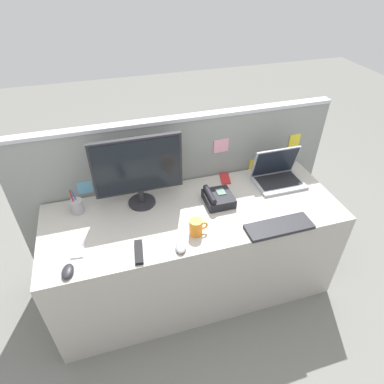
{
  "coord_description": "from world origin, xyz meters",
  "views": [
    {
      "loc": [
        -0.46,
        -1.51,
        2.09
      ],
      "look_at": [
        0.0,
        0.05,
        0.85
      ],
      "focal_mm": 30.8,
      "sensor_mm": 36.0,
      "label": 1
    }
  ],
  "objects_px": {
    "keyboard_main": "(279,227)",
    "tv_remote": "(139,252)",
    "cell_phone_white_slab": "(78,249)",
    "coffee_mug": "(196,227)",
    "laptop": "(277,174)",
    "cell_phone_red_case": "(225,178)",
    "computer_mouse_left_hand": "(181,247)",
    "desktop_monitor": "(138,169)",
    "computer_mouse_right_hand": "(68,271)",
    "desk_phone": "(218,198)",
    "pen_cup": "(77,206)"
  },
  "relations": [
    {
      "from": "keyboard_main",
      "to": "desk_phone",
      "type": "bearing_deg",
      "value": 128.47
    },
    {
      "from": "cell_phone_white_slab",
      "to": "keyboard_main",
      "type": "bearing_deg",
      "value": -0.8
    },
    {
      "from": "desktop_monitor",
      "to": "computer_mouse_left_hand",
      "type": "xyz_separation_m",
      "value": [
        0.14,
        -0.47,
        -0.25
      ]
    },
    {
      "from": "desktop_monitor",
      "to": "cell_phone_red_case",
      "type": "bearing_deg",
      "value": 8.59
    },
    {
      "from": "pen_cup",
      "to": "cell_phone_white_slab",
      "type": "relative_size",
      "value": 1.41
    },
    {
      "from": "computer_mouse_right_hand",
      "to": "tv_remote",
      "type": "relative_size",
      "value": 0.59
    },
    {
      "from": "pen_cup",
      "to": "coffee_mug",
      "type": "height_order",
      "value": "pen_cup"
    },
    {
      "from": "cell_phone_red_case",
      "to": "tv_remote",
      "type": "height_order",
      "value": "tv_remote"
    },
    {
      "from": "laptop",
      "to": "cell_phone_white_slab",
      "type": "xyz_separation_m",
      "value": [
        -1.37,
        -0.28,
        -0.06
      ]
    },
    {
      "from": "coffee_mug",
      "to": "keyboard_main",
      "type": "bearing_deg",
      "value": -11.29
    },
    {
      "from": "keyboard_main",
      "to": "computer_mouse_left_hand",
      "type": "height_order",
      "value": "computer_mouse_left_hand"
    },
    {
      "from": "keyboard_main",
      "to": "cell_phone_white_slab",
      "type": "bearing_deg",
      "value": 171.7
    },
    {
      "from": "computer_mouse_left_hand",
      "to": "cell_phone_red_case",
      "type": "relative_size",
      "value": 0.74
    },
    {
      "from": "laptop",
      "to": "desk_phone",
      "type": "distance_m",
      "value": 0.5
    },
    {
      "from": "desktop_monitor",
      "to": "computer_mouse_left_hand",
      "type": "relative_size",
      "value": 5.49
    },
    {
      "from": "desktop_monitor",
      "to": "computer_mouse_right_hand",
      "type": "height_order",
      "value": "desktop_monitor"
    },
    {
      "from": "desk_phone",
      "to": "desktop_monitor",
      "type": "bearing_deg",
      "value": 163.28
    },
    {
      "from": "desktop_monitor",
      "to": "cell_phone_red_case",
      "type": "xyz_separation_m",
      "value": [
        0.62,
        0.09,
        -0.26
      ]
    },
    {
      "from": "desktop_monitor",
      "to": "cell_phone_white_slab",
      "type": "bearing_deg",
      "value": -142.43
    },
    {
      "from": "keyboard_main",
      "to": "cell_phone_white_slab",
      "type": "height_order",
      "value": "keyboard_main"
    },
    {
      "from": "keyboard_main",
      "to": "computer_mouse_right_hand",
      "type": "distance_m",
      "value": 1.2
    },
    {
      "from": "desk_phone",
      "to": "pen_cup",
      "type": "height_order",
      "value": "pen_cup"
    },
    {
      "from": "desk_phone",
      "to": "computer_mouse_right_hand",
      "type": "bearing_deg",
      "value": -160.79
    },
    {
      "from": "pen_cup",
      "to": "cell_phone_red_case",
      "type": "height_order",
      "value": "pen_cup"
    },
    {
      "from": "computer_mouse_right_hand",
      "to": "cell_phone_red_case",
      "type": "xyz_separation_m",
      "value": [
        1.08,
        0.56,
        -0.01
      ]
    },
    {
      "from": "computer_mouse_right_hand",
      "to": "keyboard_main",
      "type": "bearing_deg",
      "value": 9.85
    },
    {
      "from": "desk_phone",
      "to": "computer_mouse_right_hand",
      "type": "xyz_separation_m",
      "value": [
        -0.94,
        -0.33,
        -0.02
      ]
    },
    {
      "from": "laptop",
      "to": "cell_phone_red_case",
      "type": "bearing_deg",
      "value": 159.72
    },
    {
      "from": "cell_phone_white_slab",
      "to": "coffee_mug",
      "type": "relative_size",
      "value": 1.09
    },
    {
      "from": "cell_phone_white_slab",
      "to": "tv_remote",
      "type": "relative_size",
      "value": 0.74
    },
    {
      "from": "tv_remote",
      "to": "computer_mouse_left_hand",
      "type": "bearing_deg",
      "value": -1.51
    },
    {
      "from": "tv_remote",
      "to": "cell_phone_red_case",
      "type": "bearing_deg",
      "value": 43.42
    },
    {
      "from": "desktop_monitor",
      "to": "laptop",
      "type": "distance_m",
      "value": 0.98
    },
    {
      "from": "laptop",
      "to": "desk_phone",
      "type": "xyz_separation_m",
      "value": [
        -0.48,
        -0.11,
        -0.03
      ]
    },
    {
      "from": "cell_phone_red_case",
      "to": "coffee_mug",
      "type": "xyz_separation_m",
      "value": [
        -0.36,
        -0.47,
        0.05
      ]
    },
    {
      "from": "computer_mouse_right_hand",
      "to": "desk_phone",
      "type": "bearing_deg",
      "value": 29.35
    },
    {
      "from": "computer_mouse_left_hand",
      "to": "tv_remote",
      "type": "xyz_separation_m",
      "value": [
        -0.23,
        0.03,
        -0.01
      ]
    },
    {
      "from": "cell_phone_white_slab",
      "to": "cell_phone_red_case",
      "type": "bearing_deg",
      "value": 28.73
    },
    {
      "from": "desktop_monitor",
      "to": "pen_cup",
      "type": "relative_size",
      "value": 3.1
    },
    {
      "from": "desktop_monitor",
      "to": "keyboard_main",
      "type": "relative_size",
      "value": 1.35
    },
    {
      "from": "computer_mouse_left_hand",
      "to": "tv_remote",
      "type": "height_order",
      "value": "computer_mouse_left_hand"
    },
    {
      "from": "keyboard_main",
      "to": "cell_phone_red_case",
      "type": "distance_m",
      "value": 0.58
    },
    {
      "from": "cell_phone_red_case",
      "to": "keyboard_main",
      "type": "bearing_deg",
      "value": -64.89
    },
    {
      "from": "laptop",
      "to": "desk_phone",
      "type": "height_order",
      "value": "laptop"
    },
    {
      "from": "desk_phone",
      "to": "computer_mouse_left_hand",
      "type": "bearing_deg",
      "value": -135.85
    },
    {
      "from": "laptop",
      "to": "keyboard_main",
      "type": "distance_m",
      "value": 0.49
    },
    {
      "from": "keyboard_main",
      "to": "tv_remote",
      "type": "distance_m",
      "value": 0.83
    },
    {
      "from": "cell_phone_red_case",
      "to": "coffee_mug",
      "type": "relative_size",
      "value": 1.17
    },
    {
      "from": "computer_mouse_left_hand",
      "to": "coffee_mug",
      "type": "bearing_deg",
      "value": 51.07
    },
    {
      "from": "keyboard_main",
      "to": "desktop_monitor",
      "type": "bearing_deg",
      "value": 146.95
    }
  ]
}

